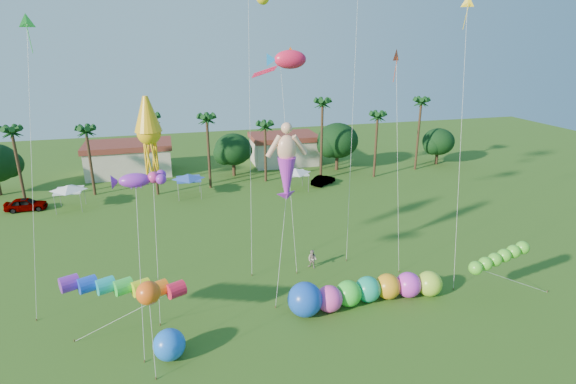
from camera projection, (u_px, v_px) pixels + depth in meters
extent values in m
cylinder|color=#3A2819|center=(19.00, 168.00, 54.72)|extent=(0.36, 0.36, 9.00)
cylinder|color=#3A2819|center=(91.00, 163.00, 57.67)|extent=(0.36, 0.36, 8.50)
cylinder|color=#3A2819|center=(154.00, 158.00, 57.56)|extent=(0.36, 0.36, 10.00)
cylinder|color=#3A2819|center=(209.00, 154.00, 60.27)|extent=(0.36, 0.36, 9.50)
cylinder|color=#3A2819|center=(265.00, 154.00, 63.38)|extent=(0.36, 0.36, 8.00)
cylinder|color=#3A2819|center=(322.00, 142.00, 63.94)|extent=(0.36, 0.36, 11.00)
cylinder|color=#3A2819|center=(376.00, 147.00, 65.31)|extent=(0.36, 0.36, 9.00)
cylinder|color=#3A2819|center=(418.00, 136.00, 68.86)|extent=(0.36, 0.36, 10.50)
sphere|color=#113814|center=(233.00, 149.00, 66.05)|extent=(5.46, 5.46, 5.46)
sphere|color=#113814|center=(338.00, 140.00, 68.85)|extent=(6.30, 6.30, 6.30)
sphere|color=#113814|center=(438.00, 142.00, 72.40)|extent=(5.04, 5.04, 5.04)
cube|color=beige|center=(130.00, 161.00, 67.61)|extent=(12.00, 7.00, 4.00)
cube|color=beige|center=(284.00, 151.00, 73.48)|extent=(10.00, 7.00, 4.00)
pyramid|color=white|center=(68.00, 188.00, 53.10)|extent=(3.00, 3.00, 0.60)
pyramid|color=blue|center=(188.00, 176.00, 57.44)|extent=(3.00, 3.00, 0.60)
pyramid|color=white|center=(295.00, 171.00, 59.95)|extent=(3.00, 3.00, 0.60)
imported|color=#4C4C54|center=(26.00, 204.00, 53.39)|extent=(4.58, 1.85, 1.56)
imported|color=#4C4C54|center=(323.00, 180.00, 62.90)|extent=(4.10, 3.43, 1.32)
imported|color=#AB918E|center=(312.00, 259.00, 39.90)|extent=(1.04, 1.04, 1.70)
sphere|color=#FF43B5|center=(329.00, 299.00, 33.53)|extent=(2.02, 2.02, 2.02)
sphere|color=#35D933|center=(349.00, 293.00, 34.24)|extent=(2.02, 2.02, 2.02)
sphere|color=#18A980|center=(368.00, 289.00, 34.82)|extent=(2.02, 2.02, 2.02)
sphere|color=orange|center=(388.00, 286.00, 35.21)|extent=(2.02, 2.02, 2.02)
sphere|color=#E235DC|center=(408.00, 285.00, 35.44)|extent=(2.02, 2.02, 2.02)
sphere|color=#AAE232|center=(429.00, 284.00, 35.61)|extent=(2.02, 2.02, 2.02)
sphere|color=blue|center=(305.00, 299.00, 32.93)|extent=(2.64, 2.64, 2.59)
sphere|color=blue|center=(169.00, 345.00, 28.48)|extent=(2.04, 2.04, 2.04)
cylinder|color=red|center=(145.00, 294.00, 29.65)|extent=(7.93, 2.88, 1.07)
cylinder|color=silver|center=(125.00, 316.00, 30.25)|extent=(6.97, 0.92, 3.48)
cylinder|color=brown|center=(74.00, 341.00, 30.34)|extent=(0.08, 0.08, 0.16)
ellipsoid|color=#54CC2D|center=(476.00, 268.00, 33.85)|extent=(5.71, 2.70, 1.24)
cylinder|color=silver|center=(513.00, 280.00, 35.07)|extent=(6.98, 0.30, 3.06)
cylinder|color=brown|center=(547.00, 291.00, 36.26)|extent=(0.08, 0.08, 0.16)
sphere|color=#F55A14|center=(148.00, 293.00, 26.09)|extent=(1.72, 1.72, 1.41)
cylinder|color=silver|center=(152.00, 337.00, 26.55)|extent=(0.08, 0.93, 5.41)
cylinder|color=brown|center=(156.00, 378.00, 26.97)|extent=(0.08, 0.08, 0.16)
cylinder|color=silver|center=(281.00, 237.00, 34.49)|extent=(1.90, 3.72, 10.00)
cylinder|color=brown|center=(275.00, 307.00, 34.17)|extent=(0.08, 0.08, 0.16)
ellipsoid|color=#FC1C47|center=(290.00, 59.00, 37.93)|extent=(4.38, 2.32, 1.74)
cylinder|color=silver|center=(294.00, 168.00, 38.56)|extent=(0.69, 4.74, 17.78)
cylinder|color=brown|center=(297.00, 273.00, 39.17)|extent=(0.08, 0.08, 0.16)
cylinder|color=silver|center=(250.00, 120.00, 37.64)|extent=(1.52, 6.21, 25.91)
cylinder|color=brown|center=(252.00, 275.00, 38.80)|extent=(0.08, 0.08, 0.16)
cone|color=yellow|center=(149.00, 133.00, 32.11)|extent=(2.38, 2.38, 5.46)
cylinder|color=silver|center=(155.00, 229.00, 32.09)|extent=(0.38, 4.58, 13.05)
cylinder|color=brown|center=(160.00, 325.00, 32.05)|extent=(0.08, 0.08, 0.16)
ellipsoid|color=purple|center=(135.00, 180.00, 27.74)|extent=(3.55, 2.28, 1.29)
cylinder|color=silver|center=(140.00, 272.00, 28.08)|extent=(0.45, 3.10, 11.14)
cylinder|color=brown|center=(145.00, 361.00, 28.39)|extent=(0.08, 0.08, 0.16)
cone|color=red|center=(396.00, 57.00, 37.15)|extent=(1.18, 0.95, 1.26)
cylinder|color=silver|center=(398.00, 168.00, 38.28)|extent=(0.27, 3.87, 18.03)
cylinder|color=brown|center=(399.00, 271.00, 39.38)|extent=(0.08, 0.08, 0.16)
cone|color=yellow|center=(468.00, 3.00, 33.09)|extent=(0.96, 0.95, 1.12)
cylinder|color=silver|center=(460.00, 154.00, 34.86)|extent=(0.75, 3.72, 21.94)
cylinder|color=brown|center=(454.00, 289.00, 36.61)|extent=(0.08, 0.08, 0.16)
cone|color=#32D542|center=(27.00, 22.00, 30.20)|extent=(1.22, 0.62, 1.20)
cylinder|color=silver|center=(32.00, 177.00, 31.42)|extent=(1.84, 4.12, 20.47)
cylinder|color=brown|center=(36.00, 320.00, 32.60)|extent=(0.08, 0.08, 0.16)
cylinder|color=silver|center=(353.00, 104.00, 39.31)|extent=(1.96, 4.72, 27.96)
cylinder|color=brown|center=(346.00, 260.00, 41.42)|extent=(0.08, 0.08, 0.16)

